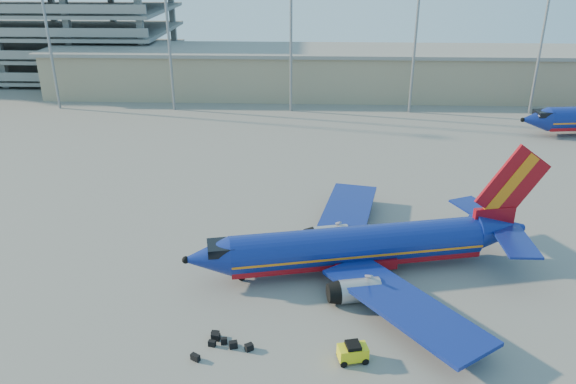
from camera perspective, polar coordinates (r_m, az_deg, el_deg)
ground at (r=53.52m, az=3.86°, el=-4.88°), size 220.00×220.00×0.00m
terminal_building at (r=107.80m, az=8.70°, el=11.97°), size 122.00×16.00×8.50m
parking_garage at (r=136.01m, az=-24.99°, el=15.67°), size 62.00×32.00×21.40m
light_mast_row at (r=93.64m, az=6.77°, el=18.56°), size 101.60×1.60×28.65m
aircraft_main at (r=48.17m, az=7.82°, el=-5.44°), size 30.86×29.37×10.58m
baggage_tug at (r=39.05m, az=6.60°, el=-15.84°), size 2.18×1.59×1.41m
luggage_pile at (r=40.54m, az=-6.76°, el=-15.04°), size 4.19×3.04×0.52m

